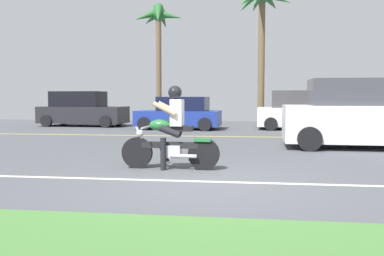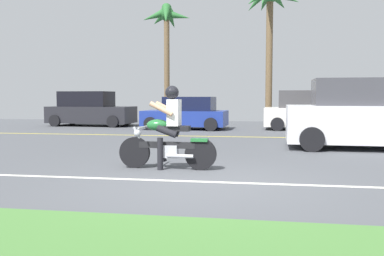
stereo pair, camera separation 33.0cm
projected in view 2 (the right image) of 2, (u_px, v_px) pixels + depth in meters
The scene contains 10 objects.
ground at pixel (220, 158), 9.96m from camera, with size 56.00×30.00×0.04m, color #4C4F54.
lane_line_near at pixel (202, 182), 7.11m from camera, with size 50.40×0.12×0.01m, color silver.
lane_line_far at pixel (235, 137), 15.12m from camera, with size 50.40×0.12×0.01m, color yellow.
motorcyclist at pixel (168, 134), 8.34m from camera, with size 1.95×0.64×1.63m.
suv_nearby at pixel (372, 115), 11.57m from camera, with size 4.66×2.22×1.90m.
parked_car_0 at pixel (90, 110), 20.81m from camera, with size 4.21×2.08×1.68m.
parked_car_1 at pixel (186, 114), 18.70m from camera, with size 3.70×2.13×1.42m.
parked_car_2 at pixel (310, 112), 18.32m from camera, with size 4.09×2.13×1.68m.
palm_tree_1 at pixel (270, 7), 20.66m from camera, with size 2.84×2.86×6.96m.
palm_tree_2 at pixel (166, 26), 23.14m from camera, with size 2.77×2.76×6.41m.
Camera 2 is at (1.01, -6.86, 1.41)m, focal length 39.94 mm.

